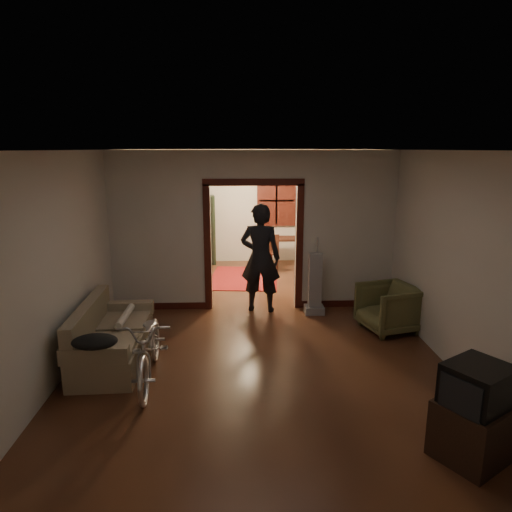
{
  "coord_description": "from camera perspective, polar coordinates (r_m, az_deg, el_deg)",
  "views": [
    {
      "loc": [
        -0.29,
        -7.15,
        2.82
      ],
      "look_at": [
        0.0,
        -0.3,
        1.2
      ],
      "focal_mm": 32.0,
      "sensor_mm": 36.0,
      "label": 1
    }
  ],
  "objects": [
    {
      "name": "floor",
      "position": [
        7.69,
        -0.09,
        -8.22
      ],
      "size": [
        5.0,
        8.5,
        0.01
      ],
      "primitive_type": "cube",
      "color": "#391D12",
      "rests_on": "ground"
    },
    {
      "name": "ceiling",
      "position": [
        7.15,
        -0.1,
        13.14
      ],
      "size": [
        5.0,
        8.5,
        0.01
      ],
      "primitive_type": "cube",
      "color": "white",
      "rests_on": "floor"
    },
    {
      "name": "wall_back",
      "position": [
        11.49,
        -0.96,
        6.2
      ],
      "size": [
        5.0,
        0.02,
        2.8
      ],
      "primitive_type": "cube",
      "color": "beige",
      "rests_on": "floor"
    },
    {
      "name": "wall_left",
      "position": [
        7.62,
        -19.26,
        1.8
      ],
      "size": [
        0.02,
        8.5,
        2.8
      ],
      "primitive_type": "cube",
      "color": "beige",
      "rests_on": "floor"
    },
    {
      "name": "wall_right",
      "position": [
        7.8,
        18.59,
        2.11
      ],
      "size": [
        0.02,
        8.5,
        2.8
      ],
      "primitive_type": "cube",
      "color": "beige",
      "rests_on": "floor"
    },
    {
      "name": "partition_wall",
      "position": [
        8.03,
        -0.31,
        3.11
      ],
      "size": [
        5.0,
        0.14,
        2.8
      ],
      "primitive_type": "cube",
      "color": "beige",
      "rests_on": "floor"
    },
    {
      "name": "door_casing",
      "position": [
        8.09,
        -0.31,
        1.02
      ],
      "size": [
        1.74,
        0.2,
        2.32
      ],
      "primitive_type": "cube",
      "color": "#39120D",
      "rests_on": "floor"
    },
    {
      "name": "far_window",
      "position": [
        11.47,
        2.57,
        6.93
      ],
      "size": [
        0.98,
        0.06,
        1.28
      ],
      "primitive_type": "cube",
      "color": "black",
      "rests_on": "wall_back"
    },
    {
      "name": "chandelier",
      "position": [
        9.66,
        -0.71,
        10.51
      ],
      "size": [
        0.24,
        0.24,
        0.24
      ],
      "primitive_type": "sphere",
      "color": "#FFE0A5",
      "rests_on": "ceiling"
    },
    {
      "name": "light_switch",
      "position": [
        8.09,
        7.16,
        2.0
      ],
      "size": [
        0.08,
        0.01,
        0.12
      ],
      "primitive_type": "cube",
      "color": "silver",
      "rests_on": "partition_wall"
    },
    {
      "name": "sofa",
      "position": [
        6.51,
        -17.45,
        -9.12
      ],
      "size": [
        0.85,
        1.79,
        0.81
      ],
      "primitive_type": "cube",
      "rotation": [
        0.0,
        0.0,
        0.03
      ],
      "color": "#72674C",
      "rests_on": "floor"
    },
    {
      "name": "rolled_paper",
      "position": [
        6.71,
        -16.04,
        -7.21
      ],
      "size": [
        0.1,
        0.79,
        0.1
      ],
      "primitive_type": "cylinder",
      "rotation": [
        1.57,
        0.0,
        0.0
      ],
      "color": "beige",
      "rests_on": "sofa"
    },
    {
      "name": "jacket",
      "position": [
        5.58,
        -19.53,
        -10.05
      ],
      "size": [
        0.52,
        0.39,
        0.15
      ],
      "primitive_type": "ellipsoid",
      "color": "black",
      "rests_on": "sofa"
    },
    {
      "name": "bicycle",
      "position": [
        5.86,
        -13.09,
        -10.95
      ],
      "size": [
        0.7,
        1.73,
        0.89
      ],
      "primitive_type": "imported",
      "rotation": [
        0.0,
        0.0,
        0.06
      ],
      "color": "silver",
      "rests_on": "floor"
    },
    {
      "name": "armchair",
      "position": [
        7.53,
        16.22,
        -6.24
      ],
      "size": [
        1.0,
        0.98,
        0.74
      ],
      "primitive_type": "imported",
      "rotation": [
        0.0,
        0.0,
        -1.3
      ],
      "color": "brown",
      "rests_on": "floor"
    },
    {
      "name": "tv_stand",
      "position": [
        4.94,
        25.42,
        -19.11
      ],
      "size": [
        0.81,
        0.79,
        0.55
      ],
      "primitive_type": "cube",
      "rotation": [
        0.0,
        0.0,
        0.56
      ],
      "color": "black",
      "rests_on": "floor"
    },
    {
      "name": "crt_tv",
      "position": [
        4.74,
        25.94,
        -14.75
      ],
      "size": [
        0.72,
        0.7,
        0.47
      ],
      "primitive_type": "cube",
      "rotation": [
        0.0,
        0.0,
        0.56
      ],
      "color": "black",
      "rests_on": "tv_stand"
    },
    {
      "name": "vacuum",
      "position": [
        7.96,
        7.37,
        -3.44
      ],
      "size": [
        0.4,
        0.36,
        1.09
      ],
      "primitive_type": "cube",
      "rotation": [
        0.0,
        0.0,
        -0.33
      ],
      "color": "gray",
      "rests_on": "floor"
    },
    {
      "name": "person",
      "position": [
        7.94,
        0.55,
        -0.26
      ],
      "size": [
        0.77,
        0.58,
        1.92
      ],
      "primitive_type": "imported",
      "rotation": [
        0.0,
        0.0,
        2.96
      ],
      "color": "black",
      "rests_on": "floor"
    },
    {
      "name": "oriental_rug",
      "position": [
        10.18,
        -1.48,
        -2.75
      ],
      "size": [
        1.63,
        2.04,
        0.01
      ],
      "primitive_type": "cube",
      "rotation": [
        0.0,
        0.0,
        -0.09
      ],
      "color": "maroon",
      "rests_on": "floor"
    },
    {
      "name": "locker",
      "position": [
        11.39,
        -7.31,
        3.23
      ],
      "size": [
        0.9,
        0.57,
        1.7
      ],
      "primitive_type": "cube",
      "rotation": [
        0.0,
        0.0,
        0.12
      ],
      "color": "black",
      "rests_on": "floor"
    },
    {
      "name": "globe",
      "position": [
        11.25,
        -7.48,
        8.71
      ],
      "size": [
        0.26,
        0.26,
        0.26
      ],
      "primitive_type": "sphere",
      "color": "#1E5972",
      "rests_on": "locker"
    },
    {
      "name": "desk",
      "position": [
        11.12,
        4.09,
        0.45
      ],
      "size": [
        0.98,
        0.57,
        0.71
      ],
      "primitive_type": "cube",
      "rotation": [
        0.0,
        0.0,
        -0.04
      ],
      "color": "black",
      "rests_on": "floor"
    },
    {
      "name": "desk_chair",
      "position": [
        10.66,
        1.7,
        0.48
      ],
      "size": [
        0.48,
        0.48,
        0.91
      ],
      "primitive_type": "cube",
      "rotation": [
        0.0,
        0.0,
        -0.21
      ],
      "color": "black",
      "rests_on": "floor"
    }
  ]
}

